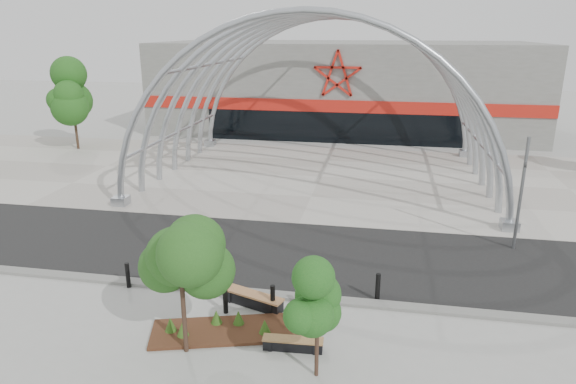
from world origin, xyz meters
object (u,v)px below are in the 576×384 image
at_px(signal_pole, 521,192).
at_px(bollard_2, 314,299).
at_px(street_tree_1, 318,298).
at_px(bench_0, 253,300).
at_px(street_tree_0, 180,256).
at_px(bench_1, 293,344).

xyz_separation_m(signal_pole, bollard_2, (-7.85, -6.97, -2.03)).
bearing_deg(bollard_2, street_tree_1, -81.26).
xyz_separation_m(bench_0, bollard_2, (2.18, -0.17, 0.34)).
bearing_deg(signal_pole, street_tree_0, -139.45).
xyz_separation_m(signal_pole, bench_1, (-8.21, -9.06, -2.41)).
bearing_deg(street_tree_1, bench_1, 128.93).
bearing_deg(signal_pole, bench_1, -132.18).
bearing_deg(street_tree_1, signal_pole, 53.92).
bearing_deg(street_tree_0, signal_pole, 40.55).
relative_size(signal_pole, street_tree_1, 1.48).
bearing_deg(bench_0, street_tree_0, -114.25).
bearing_deg(bollard_2, signal_pole, 41.59).
relative_size(street_tree_0, bench_1, 2.34).
xyz_separation_m(bench_0, bench_1, (1.82, -2.26, -0.05)).
relative_size(signal_pole, bench_1, 2.69).
xyz_separation_m(street_tree_1, bench_0, (-2.66, 3.31, -2.17)).
bearing_deg(street_tree_1, street_tree_0, 174.15).
bearing_deg(signal_pole, bollard_2, -138.41).
bearing_deg(street_tree_0, bench_0, 65.75).
bearing_deg(street_tree_1, bench_0, 128.86).
height_order(bench_0, bollard_2, bollard_2).
xyz_separation_m(street_tree_0, bollard_2, (3.49, 2.74, -2.53)).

